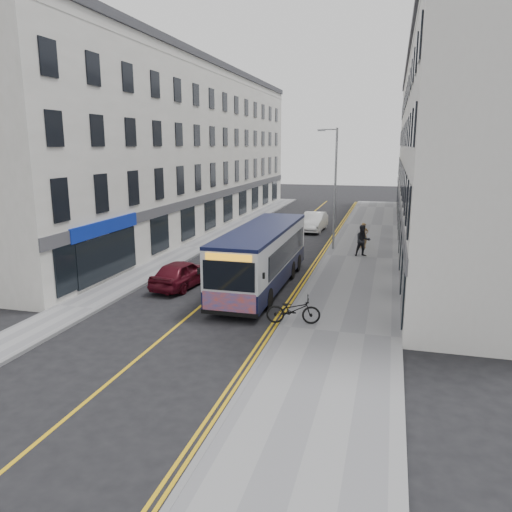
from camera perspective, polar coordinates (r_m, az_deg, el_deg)
The scene contains 17 objects.
ground at distance 21.66m, azimuth -6.91°, elevation -6.17°, with size 140.00×140.00×0.00m, color black.
pavement_east at distance 31.76m, azimuth 11.97°, elevation -0.18°, with size 4.50×64.00×0.12m, color gray.
pavement_west at distance 34.22m, azimuth -7.17°, elevation 0.91°, with size 2.00×64.00×0.12m, color gray.
kerb_east at distance 31.95m, azimuth 7.94°, elevation 0.06°, with size 0.18×64.00×0.13m, color slate.
kerb_west at distance 33.85m, azimuth -5.60°, elevation 0.83°, with size 0.18×64.00×0.13m, color slate.
road_centre_line at distance 32.68m, azimuth 0.97°, elevation 0.35°, with size 0.12×64.00×0.01m, color gold.
road_dbl_yellow_inner at distance 32.02m, azimuth 7.14°, elevation -0.01°, with size 0.10×64.00×0.01m, color gold.
road_dbl_yellow_outer at distance 31.99m, azimuth 7.50°, elevation -0.03°, with size 0.10×64.00×0.01m, color gold.
terrace_east at distance 40.13m, azimuth 20.85°, elevation 11.17°, with size 6.00×46.00×13.00m, color silver.
terrace_west at distance 43.37m, azimuth -7.82°, elevation 11.91°, with size 6.00×46.00×13.00m, color silver.
streetlamp at distance 33.27m, azimuth 8.91°, elevation 8.05°, with size 1.32×0.18×8.00m.
city_bus at distance 24.39m, azimuth 0.69°, elevation 0.09°, with size 2.44×10.42×3.03m.
bicycle at distance 19.52m, azimuth 4.28°, elevation -6.15°, with size 0.73×2.10×1.10m, color black.
pedestrian_near at distance 34.34m, azimuth 12.19°, elevation 2.31°, with size 0.62×0.41×1.71m, color #997345.
pedestrian_far at distance 31.73m, azimuth 12.10°, elevation 1.72°, with size 0.95×0.74×1.96m, color black.
car_white at distance 41.25m, azimuth 6.62°, elevation 3.90°, with size 1.61×4.61×1.52m, color silver.
car_maroon at distance 25.01m, azimuth -8.48°, elevation -1.99°, with size 1.64×4.08×1.39m, color #500D19.
Camera 1 is at (7.83, -18.96, 6.94)m, focal length 35.00 mm.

